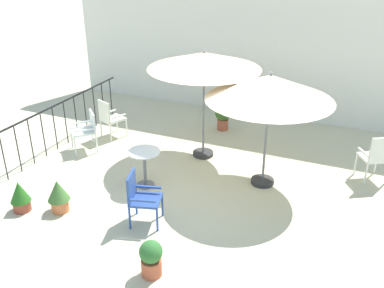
{
  "coord_description": "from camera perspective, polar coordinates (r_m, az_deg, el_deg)",
  "views": [
    {
      "loc": [
        2.77,
        -6.57,
        4.22
      ],
      "look_at": [
        0.0,
        -0.16,
        0.92
      ],
      "focal_mm": 40.32,
      "sensor_mm": 36.0,
      "label": 1
    }
  ],
  "objects": [
    {
      "name": "patio_chair_2",
      "position": [
        9.68,
        -13.78,
        2.04
      ],
      "size": [
        0.7,
        0.7,
        0.87
      ],
      "color": "white",
      "rests_on": "ground"
    },
    {
      "name": "potted_plant_0",
      "position": [
        6.12,
        -5.43,
        -14.74
      ],
      "size": [
        0.33,
        0.33,
        0.55
      ],
      "color": "#BB593C",
      "rests_on": "ground"
    },
    {
      "name": "potted_plant_1",
      "position": [
        10.52,
        4.12,
        3.77
      ],
      "size": [
        0.39,
        0.39,
        0.63
      ],
      "color": "#A2523A",
      "rests_on": "ground"
    },
    {
      "name": "villa_facade",
      "position": [
        11.35,
        8.96,
        13.02
      ],
      "size": [
        10.5,
        0.3,
        3.72
      ],
      "primitive_type": "cube",
      "color": "white",
      "rests_on": "ground"
    },
    {
      "name": "potted_plant_2",
      "position": [
        7.68,
        -17.25,
        -6.4
      ],
      "size": [
        0.38,
        0.38,
        0.59
      ],
      "color": "#CC6E41",
      "rests_on": "ground"
    },
    {
      "name": "patio_chair_0",
      "position": [
        10.2,
        -10.84,
        3.57
      ],
      "size": [
        0.59,
        0.62,
        0.92
      ],
      "color": "white",
      "rests_on": "ground"
    },
    {
      "name": "potted_plant_3",
      "position": [
        7.93,
        -21.79,
        -6.36
      ],
      "size": [
        0.34,
        0.34,
        0.56
      ],
      "color": "brown",
      "rests_on": "ground"
    },
    {
      "name": "ground_plane",
      "position": [
        8.28,
        0.44,
        -5.31
      ],
      "size": [
        60.0,
        60.0,
        0.0
      ],
      "primitive_type": "plane",
      "color": "beige"
    },
    {
      "name": "patio_chair_1",
      "position": [
        8.82,
        23.21,
        -1.38
      ],
      "size": [
        0.63,
        0.63,
        0.98
      ],
      "color": "silver",
      "rests_on": "ground"
    },
    {
      "name": "patio_chair_3",
      "position": [
        7.03,
        -6.86,
        -6.77
      ],
      "size": [
        0.59,
        0.57,
        0.9
      ],
      "color": "#294791",
      "rests_on": "ground"
    },
    {
      "name": "terrace_railing",
      "position": [
        9.69,
        -18.51,
        2.54
      ],
      "size": [
        0.03,
        5.17,
        1.01
      ],
      "color": "black",
      "rests_on": "ground"
    },
    {
      "name": "cafe_table_0",
      "position": [
        8.04,
        -6.31,
        -2.42
      ],
      "size": [
        0.6,
        0.6,
        0.72
      ],
      "color": "white",
      "rests_on": "ground"
    },
    {
      "name": "patio_umbrella_0",
      "position": [
        8.63,
        1.64,
        10.86
      ],
      "size": [
        2.28,
        2.28,
        2.31
      ],
      "color": "#2D2D2D",
      "rests_on": "ground"
    },
    {
      "name": "patio_umbrella_1",
      "position": [
        7.65,
        10.26,
        7.28
      ],
      "size": [
        2.28,
        2.28,
        2.2
      ],
      "color": "#2D2D2D",
      "rests_on": "ground"
    }
  ]
}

